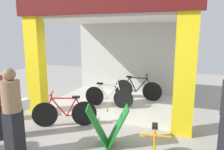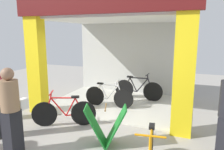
{
  "view_description": "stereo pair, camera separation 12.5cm",
  "coord_description": "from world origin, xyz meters",
  "px_view_note": "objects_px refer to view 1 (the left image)",
  "views": [
    {
      "loc": [
        2.18,
        -5.09,
        2.36
      ],
      "look_at": [
        0.0,
        0.82,
        1.15
      ],
      "focal_mm": 34.3,
      "sensor_mm": 36.0,
      "label": 1
    },
    {
      "loc": [
        2.29,
        -5.04,
        2.36
      ],
      "look_at": [
        0.0,
        0.82,
        1.15
      ],
      "focal_mm": 34.3,
      "sensor_mm": 36.0,
      "label": 2
    }
  ],
  "objects_px": {
    "bicycle_inside_0": "(108,96)",
    "sandwich_board_sign": "(108,126)",
    "bicycle_inside_1": "(137,89)",
    "pedestrian_3": "(13,111)",
    "bicycle_parked_1": "(65,113)"
  },
  "relations": [
    {
      "from": "bicycle_inside_0",
      "to": "sandwich_board_sign",
      "type": "relative_size",
      "value": 1.67
    },
    {
      "from": "bicycle_parked_1",
      "to": "pedestrian_3",
      "type": "xyz_separation_m",
      "value": [
        -0.17,
        -1.5,
        0.55
      ]
    },
    {
      "from": "sandwich_board_sign",
      "to": "pedestrian_3",
      "type": "bearing_deg",
      "value": -148.2
    },
    {
      "from": "bicycle_inside_1",
      "to": "pedestrian_3",
      "type": "distance_m",
      "value": 4.65
    },
    {
      "from": "pedestrian_3",
      "to": "bicycle_parked_1",
      "type": "bearing_deg",
      "value": 83.54
    },
    {
      "from": "bicycle_inside_0",
      "to": "sandwich_board_sign",
      "type": "height_order",
      "value": "bicycle_inside_0"
    },
    {
      "from": "bicycle_inside_1",
      "to": "sandwich_board_sign",
      "type": "bearing_deg",
      "value": -86.91
    },
    {
      "from": "bicycle_parked_1",
      "to": "sandwich_board_sign",
      "type": "relative_size",
      "value": 1.54
    },
    {
      "from": "bicycle_inside_1",
      "to": "pedestrian_3",
      "type": "height_order",
      "value": "pedestrian_3"
    },
    {
      "from": "bicycle_parked_1",
      "to": "pedestrian_3",
      "type": "bearing_deg",
      "value": -96.46
    },
    {
      "from": "bicycle_inside_1",
      "to": "bicycle_parked_1",
      "type": "xyz_separation_m",
      "value": [
        -1.21,
        -2.9,
        -0.02
      ]
    },
    {
      "from": "bicycle_parked_1",
      "to": "bicycle_inside_0",
      "type": "bearing_deg",
      "value": 73.57
    },
    {
      "from": "sandwich_board_sign",
      "to": "pedestrian_3",
      "type": "distance_m",
      "value": 1.9
    },
    {
      "from": "bicycle_inside_0",
      "to": "pedestrian_3",
      "type": "distance_m",
      "value": 3.38
    },
    {
      "from": "bicycle_inside_1",
      "to": "pedestrian_3",
      "type": "relative_size",
      "value": 1.01
    }
  ]
}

